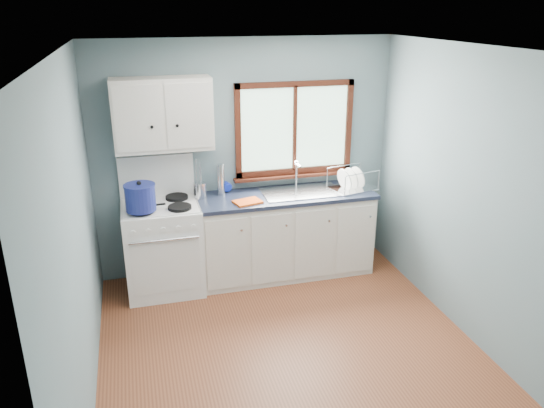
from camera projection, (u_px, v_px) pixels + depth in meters
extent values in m
cube|color=brown|center=(294.00, 357.00, 4.49)|extent=(3.20, 3.60, 0.02)
cube|color=white|center=(299.00, 49.00, 3.60)|extent=(3.20, 3.60, 0.02)
cube|color=slate|center=(246.00, 158.00, 5.68)|extent=(3.20, 0.02, 2.50)
cube|color=slate|center=(415.00, 366.00, 2.41)|extent=(3.20, 0.02, 2.50)
cube|color=slate|center=(74.00, 243.00, 3.66)|extent=(0.02, 3.60, 2.50)
cube|color=slate|center=(479.00, 201.00, 4.44)|extent=(0.02, 3.60, 2.50)
cube|color=white|center=(163.00, 248.00, 5.42)|extent=(0.76, 0.65, 0.92)
cube|color=white|center=(157.00, 176.00, 5.46)|extent=(0.76, 0.05, 0.44)
cube|color=silver|center=(160.00, 206.00, 5.25)|extent=(0.72, 0.59, 0.01)
cylinder|color=black|center=(142.00, 211.00, 5.07)|extent=(0.23, 0.23, 0.03)
cylinder|color=black|center=(180.00, 207.00, 5.16)|extent=(0.23, 0.23, 0.03)
cylinder|color=black|center=(141.00, 200.00, 5.34)|extent=(0.23, 0.23, 0.03)
cylinder|color=black|center=(177.00, 197.00, 5.43)|extent=(0.23, 0.23, 0.03)
cylinder|color=silver|center=(164.00, 240.00, 5.02)|extent=(0.66, 0.02, 0.02)
cube|color=silver|center=(166.00, 267.00, 5.15)|extent=(0.66, 0.01, 0.55)
cube|color=silver|center=(285.00, 235.00, 5.76)|extent=(1.85, 0.60, 0.88)
cube|color=black|center=(284.00, 267.00, 5.92)|extent=(1.85, 0.54, 0.08)
cube|color=black|center=(285.00, 196.00, 5.60)|extent=(1.89, 0.64, 0.04)
cube|color=silver|center=(302.00, 192.00, 5.64)|extent=(0.84, 0.46, 0.01)
cube|color=silver|center=(284.00, 200.00, 5.62)|extent=(0.36, 0.40, 0.14)
cube|color=silver|center=(319.00, 197.00, 5.71)|extent=(0.36, 0.40, 0.14)
cylinder|color=silver|center=(296.00, 174.00, 5.77)|extent=(0.02, 0.02, 0.28)
cylinder|color=silver|center=(298.00, 165.00, 5.66)|extent=(0.02, 0.16, 0.02)
sphere|color=silver|center=(296.00, 162.00, 5.72)|extent=(0.04, 0.04, 0.04)
cube|color=#9EC6A8|center=(294.00, 128.00, 5.69)|extent=(1.22, 0.01, 0.92)
cube|color=#3E180D|center=(295.00, 84.00, 5.51)|extent=(1.30, 0.05, 0.06)
cube|color=#3E180D|center=(294.00, 171.00, 5.84)|extent=(1.30, 0.05, 0.06)
cube|color=#3E180D|center=(238.00, 132.00, 5.52)|extent=(0.06, 0.05, 1.00)
cube|color=#3E180D|center=(349.00, 125.00, 5.82)|extent=(0.06, 0.05, 1.00)
cube|color=#3E180D|center=(295.00, 129.00, 5.67)|extent=(0.03, 0.05, 0.92)
cube|color=#3E180D|center=(295.00, 176.00, 5.83)|extent=(1.36, 0.10, 0.03)
cube|color=silver|center=(163.00, 114.00, 5.12)|extent=(0.95, 0.32, 0.70)
cube|color=silver|center=(138.00, 119.00, 4.91)|extent=(0.44, 0.01, 0.62)
cube|color=silver|center=(189.00, 116.00, 5.03)|extent=(0.44, 0.01, 0.62)
sphere|color=black|center=(152.00, 127.00, 4.96)|extent=(0.03, 0.03, 0.03)
sphere|color=black|center=(177.00, 126.00, 5.01)|extent=(0.03, 0.03, 0.03)
cylinder|color=black|center=(142.00, 207.00, 5.07)|extent=(0.25, 0.25, 0.05)
cube|color=black|center=(159.00, 205.00, 5.12)|extent=(0.13, 0.03, 0.01)
cylinder|color=navy|center=(140.00, 198.00, 5.01)|extent=(0.33, 0.33, 0.24)
cylinder|color=navy|center=(139.00, 185.00, 4.96)|extent=(0.34, 0.34, 0.02)
sphere|color=black|center=(139.00, 183.00, 4.95)|extent=(0.05, 0.05, 0.04)
cylinder|color=silver|center=(200.00, 190.00, 5.45)|extent=(0.16, 0.16, 0.17)
cylinder|color=silver|center=(201.00, 174.00, 5.41)|extent=(0.01, 0.01, 0.24)
cylinder|color=silver|center=(196.00, 172.00, 5.39)|extent=(0.01, 0.01, 0.29)
cylinder|color=silver|center=(200.00, 176.00, 5.38)|extent=(0.01, 0.01, 0.22)
cylinder|color=silver|center=(221.00, 179.00, 5.52)|extent=(0.09, 0.09, 0.33)
imported|color=#0F22A4|center=(228.00, 181.00, 5.59)|extent=(0.12, 0.12, 0.27)
cube|color=#EC5617|center=(248.00, 202.00, 5.34)|extent=(0.31, 0.25, 0.02)
cube|color=silver|center=(352.00, 188.00, 5.75)|extent=(0.53, 0.45, 0.02)
cylinder|color=silver|center=(345.00, 187.00, 5.48)|extent=(0.01, 0.01, 0.22)
cylinder|color=silver|center=(379.00, 180.00, 5.68)|extent=(0.01, 0.01, 0.22)
cylinder|color=silver|center=(327.00, 178.00, 5.75)|extent=(0.01, 0.01, 0.22)
cylinder|color=silver|center=(360.00, 172.00, 5.95)|extent=(0.01, 0.01, 0.22)
cylinder|color=silver|center=(363.00, 173.00, 5.54)|extent=(0.43, 0.11, 0.01)
cylinder|color=silver|center=(344.00, 165.00, 5.81)|extent=(0.43, 0.11, 0.01)
cylinder|color=white|center=(344.00, 180.00, 5.66)|extent=(0.12, 0.25, 0.24)
cylinder|color=white|center=(351.00, 178.00, 5.70)|extent=(0.12, 0.25, 0.24)
cylinder|color=white|center=(358.00, 177.00, 5.74)|extent=(0.12, 0.25, 0.24)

